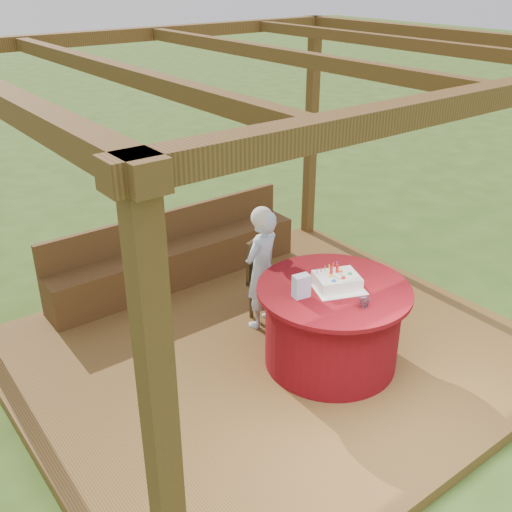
% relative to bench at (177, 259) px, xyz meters
% --- Properties ---
extents(ground, '(60.00, 60.00, 0.00)m').
position_rel_bench_xyz_m(ground, '(0.00, -1.72, -0.38)').
color(ground, '#35551C').
rests_on(ground, ground).
extents(deck, '(4.50, 4.00, 0.12)m').
position_rel_bench_xyz_m(deck, '(0.00, -1.72, -0.32)').
color(deck, brown).
rests_on(deck, ground).
extents(pergola, '(4.50, 4.00, 2.72)m').
position_rel_bench_xyz_m(pergola, '(0.00, -1.72, 2.02)').
color(pergola, brown).
rests_on(pergola, deck).
extents(bench, '(3.00, 0.42, 0.80)m').
position_rel_bench_xyz_m(bench, '(0.00, 0.00, 0.00)').
color(bench, brown).
rests_on(bench, deck).
extents(table, '(1.34, 1.34, 0.77)m').
position_rel_bench_xyz_m(table, '(0.30, -2.19, 0.12)').
color(table, maroon).
rests_on(table, deck).
extents(chair, '(0.49, 0.49, 0.84)m').
position_rel_bench_xyz_m(chair, '(0.36, -1.17, 0.19)').
color(chair, '#3E2813').
rests_on(chair, deck).
extents(elderly_woman, '(0.51, 0.41, 1.26)m').
position_rel_bench_xyz_m(elderly_woman, '(0.20, -1.30, 0.37)').
color(elderly_woman, '#9EC4EB').
rests_on(elderly_woman, deck).
extents(birthday_cake, '(0.55, 0.55, 0.19)m').
position_rel_bench_xyz_m(birthday_cake, '(0.33, -2.18, 0.56)').
color(birthday_cake, white).
rests_on(birthday_cake, table).
extents(gift_bag, '(0.15, 0.11, 0.20)m').
position_rel_bench_xyz_m(gift_bag, '(-0.03, -2.12, 0.60)').
color(gift_bag, '#D086B7').
rests_on(gift_bag, table).
extents(drinking_glass, '(0.11, 0.11, 0.08)m').
position_rel_bench_xyz_m(drinking_glass, '(0.26, -2.56, 0.54)').
color(drinking_glass, silver).
rests_on(drinking_glass, table).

